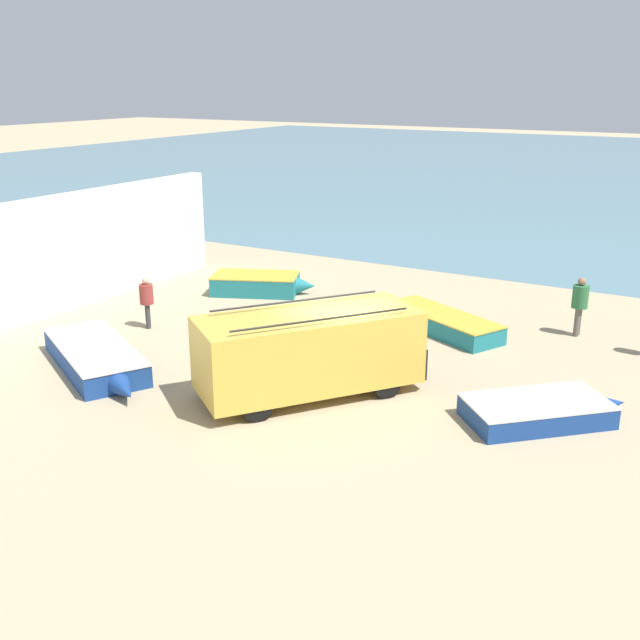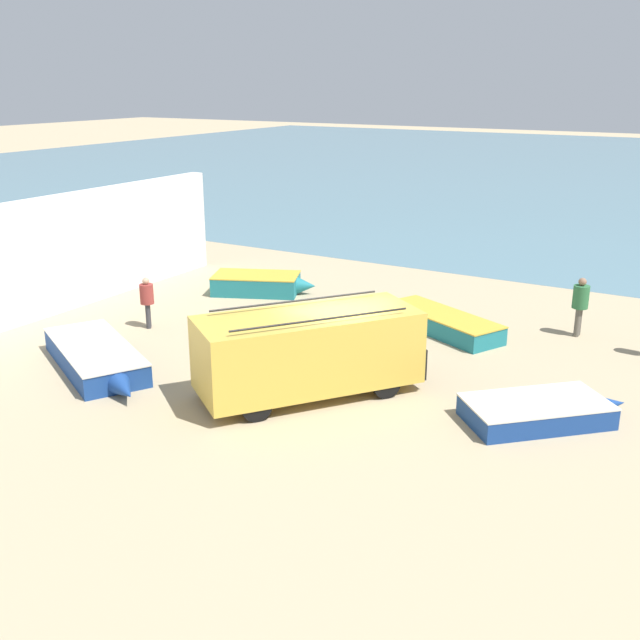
{
  "view_description": "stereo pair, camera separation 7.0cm",
  "coord_description": "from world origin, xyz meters",
  "px_view_note": "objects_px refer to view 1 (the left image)",
  "views": [
    {
      "loc": [
        8.47,
        -15.65,
        7.41
      ],
      "look_at": [
        -1.45,
        1.48,
        1.0
      ],
      "focal_mm": 42.0,
      "sensor_mm": 36.0,
      "label": 1
    },
    {
      "loc": [
        8.53,
        -15.62,
        7.41
      ],
      "look_at": [
        -1.45,
        1.48,
        1.0
      ],
      "focal_mm": 42.0,
      "sensor_mm": 36.0,
      "label": 2
    }
  ],
  "objects_px": {
    "fishing_rowboat_0": "(259,284)",
    "fisherman_2": "(147,298)",
    "fishing_rowboat_3": "(438,321)",
    "fishing_rowboat_1": "(540,411)",
    "fishing_rowboat_2": "(97,358)",
    "parked_van": "(310,350)",
    "fisherman_1": "(580,301)"
  },
  "relations": [
    {
      "from": "parked_van",
      "to": "fisherman_2",
      "type": "height_order",
      "value": "parked_van"
    },
    {
      "from": "parked_van",
      "to": "fishing_rowboat_0",
      "type": "bearing_deg",
      "value": 78.81
    },
    {
      "from": "parked_van",
      "to": "fishing_rowboat_0",
      "type": "distance_m",
      "value": 9.35
    },
    {
      "from": "fishing_rowboat_0",
      "to": "fishing_rowboat_3",
      "type": "distance_m",
      "value": 7.19
    },
    {
      "from": "parked_van",
      "to": "fisherman_2",
      "type": "relative_size",
      "value": 3.46
    },
    {
      "from": "fishing_rowboat_2",
      "to": "fishing_rowboat_1",
      "type": "bearing_deg",
      "value": 42.59
    },
    {
      "from": "fishing_rowboat_0",
      "to": "fisherman_2",
      "type": "distance_m",
      "value": 5.09
    },
    {
      "from": "fishing_rowboat_1",
      "to": "fishing_rowboat_3",
      "type": "xyz_separation_m",
      "value": [
        -4.39,
        4.93,
        0.03
      ]
    },
    {
      "from": "fishing_rowboat_2",
      "to": "fishing_rowboat_3",
      "type": "height_order",
      "value": "fishing_rowboat_2"
    },
    {
      "from": "fishing_rowboat_1",
      "to": "fishing_rowboat_3",
      "type": "distance_m",
      "value": 6.61
    },
    {
      "from": "fishing_rowboat_3",
      "to": "fisherman_2",
      "type": "bearing_deg",
      "value": 54.64
    },
    {
      "from": "fishing_rowboat_0",
      "to": "fisherman_1",
      "type": "bearing_deg",
      "value": -18.46
    },
    {
      "from": "fishing_rowboat_3",
      "to": "fisherman_2",
      "type": "relative_size",
      "value": 3.02
    },
    {
      "from": "parked_van",
      "to": "fishing_rowboat_0",
      "type": "relative_size",
      "value": 1.45
    },
    {
      "from": "fishing_rowboat_2",
      "to": "fishing_rowboat_3",
      "type": "distance_m",
      "value": 10.16
    },
    {
      "from": "fishing_rowboat_0",
      "to": "fishing_rowboat_2",
      "type": "bearing_deg",
      "value": -109.94
    },
    {
      "from": "fishing_rowboat_0",
      "to": "parked_van",
      "type": "bearing_deg",
      "value": -71.15
    },
    {
      "from": "fishing_rowboat_1",
      "to": "fishing_rowboat_2",
      "type": "relative_size",
      "value": 0.68
    },
    {
      "from": "parked_van",
      "to": "fisherman_2",
      "type": "distance_m",
      "value": 7.25
    },
    {
      "from": "fishing_rowboat_2",
      "to": "parked_van",
      "type": "bearing_deg",
      "value": 42.63
    },
    {
      "from": "parked_van",
      "to": "fishing_rowboat_3",
      "type": "distance_m",
      "value": 6.36
    },
    {
      "from": "fisherman_1",
      "to": "fisherman_2",
      "type": "relative_size",
      "value": 1.12
    },
    {
      "from": "fishing_rowboat_2",
      "to": "fishing_rowboat_0",
      "type": "bearing_deg",
      "value": 122.09
    },
    {
      "from": "fishing_rowboat_0",
      "to": "fisherman_2",
      "type": "height_order",
      "value": "fisherman_2"
    },
    {
      "from": "fishing_rowboat_2",
      "to": "fisherman_2",
      "type": "bearing_deg",
      "value": 138.99
    },
    {
      "from": "fisherman_1",
      "to": "parked_van",
      "type": "bearing_deg",
      "value": -118.95
    },
    {
      "from": "fisherman_1",
      "to": "fishing_rowboat_0",
      "type": "bearing_deg",
      "value": -173.05
    },
    {
      "from": "fishing_rowboat_3",
      "to": "fisherman_1",
      "type": "distance_m",
      "value": 4.22
    },
    {
      "from": "fishing_rowboat_1",
      "to": "fishing_rowboat_2",
      "type": "bearing_deg",
      "value": 150.49
    },
    {
      "from": "fisherman_2",
      "to": "fisherman_1",
      "type": "bearing_deg",
      "value": 167.99
    },
    {
      "from": "fishing_rowboat_2",
      "to": "fishing_rowboat_3",
      "type": "relative_size",
      "value": 1.07
    },
    {
      "from": "fishing_rowboat_2",
      "to": "fisherman_2",
      "type": "xyz_separation_m",
      "value": [
        -1.23,
        3.33,
        0.65
      ]
    }
  ]
}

